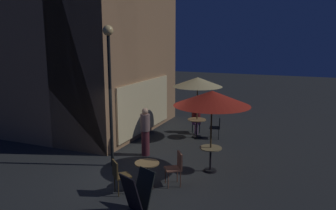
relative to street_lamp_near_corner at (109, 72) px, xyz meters
The scene contains 15 objects.
ground_plane 3.18m from the street_lamp_near_corner, 118.86° to the right, with size 60.00×60.00×0.00m, color #252728.
cafe_building 4.65m from the street_lamp_near_corner, 52.91° to the left, with size 6.45×8.77×8.13m.
street_lamp_near_corner is the anchor object (origin of this frame).
menu_sandwich_board 3.98m from the street_lamp_near_corner, 137.02° to the right, with size 0.83×0.77×0.96m.
cafe_table_0 3.98m from the street_lamp_near_corner, 75.88° to the right, with size 0.68×0.68×0.77m.
cafe_table_1 4.94m from the street_lamp_near_corner, 21.13° to the right, with size 0.75×0.75×0.77m.
cafe_table_2 3.22m from the street_lamp_near_corner, 120.43° to the right, with size 0.67×0.67×0.73m.
patio_umbrella_0 3.20m from the street_lamp_near_corner, 75.88° to the right, with size 2.29×2.29×2.52m.
patio_umbrella_1 4.35m from the street_lamp_near_corner, 21.13° to the right, with size 1.99×1.99×2.50m.
cafe_chair_0 5.52m from the street_lamp_near_corner, 14.65° to the right, with size 0.50×0.50×0.98m.
cafe_chair_1 5.41m from the street_lamp_near_corner, 29.21° to the right, with size 0.50×0.50×0.90m.
cafe_chair_2 3.19m from the street_lamp_near_corner, 143.10° to the right, with size 0.58×0.58×0.92m.
cafe_chair_3 3.48m from the street_lamp_near_corner, 102.89° to the right, with size 0.60×0.60×0.94m.
patron_seated_0 5.37m from the street_lamp_near_corner, 15.59° to the right, with size 0.55×0.47×1.24m.
patron_standing_1 2.58m from the street_lamp_near_corner, 22.84° to the right, with size 0.33×0.33×1.69m.
Camera 1 is at (-8.21, -4.67, 4.05)m, focal length 35.76 mm.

